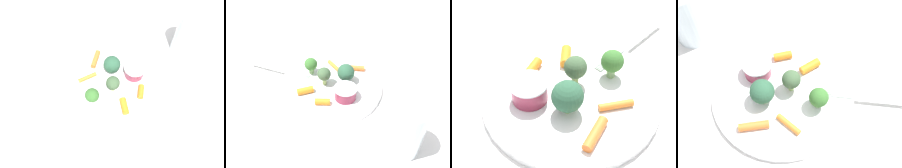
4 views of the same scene
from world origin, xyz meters
TOP-DOWN VIEW (x-y plane):
  - ground_plane at (0.00, 0.00)m, footprint 2.40×2.40m
  - plate at (0.00, 0.00)m, footprint 0.26×0.26m
  - sauce_cup at (0.00, -0.06)m, footprint 0.05×0.05m
  - broccoli_floret_0 at (0.04, -0.02)m, footprint 0.04×0.04m
  - broccoli_floret_1 at (-0.02, 0.07)m, footprint 0.03×0.03m
  - broccoli_floret_2 at (-0.01, 0.01)m, footprint 0.03×0.03m
  - carrot_stick_0 at (-0.07, 0.01)m, footprint 0.04×0.03m
  - carrot_stick_1 at (0.05, 0.05)m, footprint 0.01×0.05m
  - carrot_stick_2 at (0.09, 0.01)m, footprint 0.05×0.05m
  - carrot_stick_3 at (-0.06, -0.05)m, footprint 0.04×0.03m
  - fork at (-0.08, 0.13)m, footprint 0.11×0.16m
  - drinking_glass at (0.01, -0.23)m, footprint 0.07×0.07m

SIDE VIEW (x-z plane):
  - ground_plane at x=0.00m, z-range 0.00..0.00m
  - plate at x=0.00m, z-range 0.00..0.01m
  - fork at x=-0.08m, z-range 0.01..0.02m
  - carrot_stick_1 at x=0.05m, z-range 0.01..0.02m
  - carrot_stick_2 at x=0.09m, z-range 0.01..0.03m
  - carrot_stick_3 at x=-0.06m, z-range 0.01..0.03m
  - carrot_stick_0 at x=-0.07m, z-range 0.01..0.03m
  - sauce_cup at x=0.00m, z-range 0.01..0.04m
  - broccoli_floret_1 at x=-0.02m, z-range 0.02..0.06m
  - broccoli_floret_0 at x=0.04m, z-range 0.02..0.07m
  - broccoli_floret_2 at x=-0.01m, z-range 0.02..0.07m
  - drinking_glass at x=0.01m, z-range 0.00..0.12m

